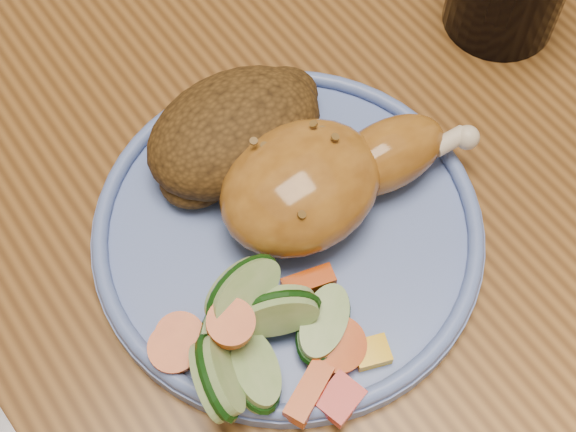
% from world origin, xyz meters
% --- Properties ---
extents(ground, '(4.00, 4.00, 0.00)m').
position_xyz_m(ground, '(0.00, 0.00, 0.00)').
color(ground, '#4E311A').
rests_on(ground, ground).
extents(dining_table, '(0.90, 1.40, 0.75)m').
position_xyz_m(dining_table, '(0.00, 0.00, 0.67)').
color(dining_table, brown).
rests_on(dining_table, ground).
extents(plate, '(0.25, 0.25, 0.01)m').
position_xyz_m(plate, '(-0.09, -0.08, 0.76)').
color(plate, '#5872BC').
rests_on(plate, dining_table).
extents(plate_rim, '(0.24, 0.24, 0.01)m').
position_xyz_m(plate_rim, '(-0.09, -0.08, 0.77)').
color(plate_rim, '#5872BC').
rests_on(plate_rim, plate).
extents(chicken_leg, '(0.17, 0.09, 0.06)m').
position_xyz_m(chicken_leg, '(-0.06, -0.07, 0.79)').
color(chicken_leg, '#A66922').
rests_on(chicken_leg, plate).
extents(rice_pilaf, '(0.13, 0.09, 0.05)m').
position_xyz_m(rice_pilaf, '(-0.08, -0.01, 0.78)').
color(rice_pilaf, '#482F12').
rests_on(rice_pilaf, plate).
extents(vegetable_pile, '(0.13, 0.12, 0.06)m').
position_xyz_m(vegetable_pile, '(-0.15, -0.13, 0.78)').
color(vegetable_pile, '#A50A05').
rests_on(vegetable_pile, plate).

